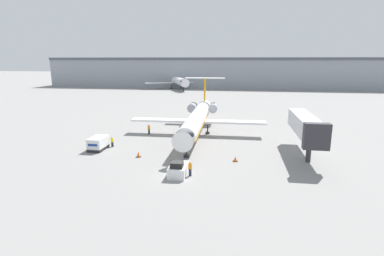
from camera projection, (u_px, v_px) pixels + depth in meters
name	position (u px, v px, depth m)	size (l,w,h in m)	color
ground_plane	(177.00, 176.00, 36.47)	(600.00, 600.00, 0.00)	gray
terminal_building	(224.00, 73.00, 150.40)	(180.00, 16.80, 14.87)	#8C939E
airplane_main	(197.00, 117.00, 56.15)	(25.38, 32.71, 9.85)	white
pushback_tug	(178.00, 169.00, 36.69)	(2.07, 3.77, 1.99)	silver
luggage_cart	(98.00, 143.00, 47.13)	(2.14, 3.63, 2.01)	#232326
worker_near_tug	(190.00, 168.00, 36.43)	(0.40, 0.26, 1.87)	#232838
worker_by_wing	(149.00, 129.00, 56.85)	(0.40, 0.26, 1.86)	#232838
worker_on_apron	(112.00, 142.00, 48.66)	(0.40, 0.24, 1.68)	#232838
traffic_cone_left	(138.00, 154.00, 43.64)	(0.69, 0.69, 0.83)	black
traffic_cone_right	(235.00, 159.00, 41.79)	(0.67, 0.67, 0.73)	black
airplane_parked_far_left	(177.00, 81.00, 144.65)	(28.80, 32.00, 10.83)	white
jet_bridge	(306.00, 126.00, 43.63)	(3.20, 14.61, 6.19)	#2D2D33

